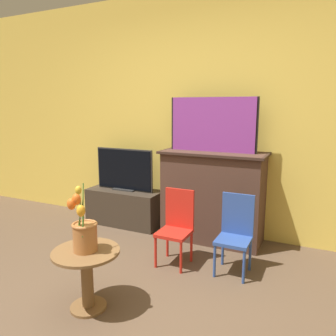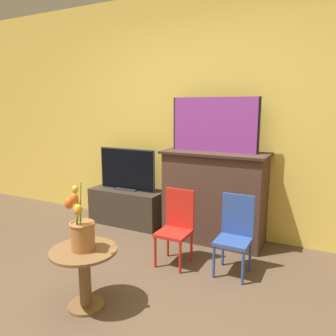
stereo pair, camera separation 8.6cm
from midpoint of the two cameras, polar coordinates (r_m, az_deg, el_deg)
The scene contains 9 objects.
wall_back at distance 3.77m, azimuth 4.95°, elevation 9.18°, with size 8.00×0.06×2.70m.
fireplace_mantel at distance 3.57m, azimuth 7.14°, elevation -4.72°, with size 1.11×0.48×0.98m.
painting at distance 3.46m, azimuth 7.05°, elevation 7.51°, with size 0.94×0.03×0.56m.
tv_stand at distance 4.14m, azimuth -8.09°, elevation -6.70°, with size 0.93×0.39×0.43m.
tv_monitor at distance 4.03m, azimuth -8.22°, elevation -0.37°, with size 0.77×0.12×0.51m.
chair_red at distance 3.07m, azimuth 0.68°, elevation -9.67°, with size 0.28×0.28×0.69m.
chair_blue at distance 2.97m, azimuth 10.83°, elevation -10.65°, with size 0.28×0.28×0.69m.
side_table at distance 2.52m, azimuth -14.95°, elevation -16.87°, with size 0.48×0.48×0.45m.
vase_tulips at distance 2.40m, azimuth -15.43°, elevation -10.71°, with size 0.18×0.23×0.50m.
Camera 1 is at (1.28, -1.42, 1.45)m, focal length 35.00 mm.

